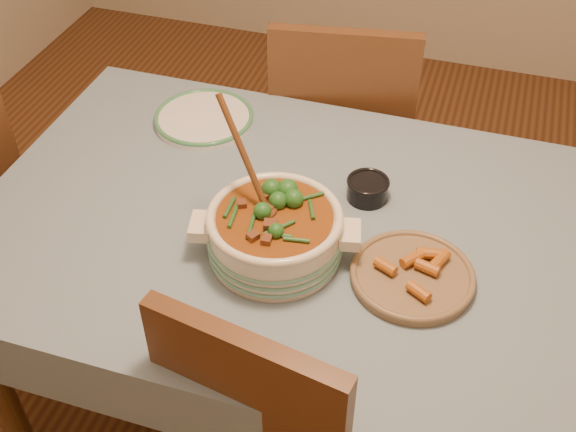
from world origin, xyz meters
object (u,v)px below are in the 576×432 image
object	(u,v)px
stew_casserole	(275,230)
fried_plate	(413,274)
dining_table	(306,251)
white_plate	(204,118)
condiment_bowl	(368,188)
chair_far	(342,128)

from	to	relation	value
stew_casserole	fried_plate	world-z (taller)	stew_casserole
stew_casserole	dining_table	bearing A→B (deg)	70.39
white_plate	condiment_bowl	xyz separation A→B (m)	(0.54, -0.19, 0.02)
white_plate	stew_casserole	bearing A→B (deg)	-50.97
condiment_bowl	chair_far	size ratio (longest dim) A/B	0.14
condiment_bowl	fried_plate	xyz separation A→B (m)	(0.16, -0.25, -0.01)
condiment_bowl	fried_plate	bearing A→B (deg)	-57.13
dining_table	chair_far	bearing A→B (deg)	96.39
chair_far	stew_casserole	bearing A→B (deg)	83.05
condiment_bowl	white_plate	bearing A→B (deg)	160.38
stew_casserole	chair_far	bearing A→B (deg)	92.54
dining_table	fried_plate	distance (m)	0.32
stew_casserole	fried_plate	distance (m)	0.33
dining_table	chair_far	world-z (taller)	chair_far
white_plate	dining_table	bearing A→B (deg)	-39.29
dining_table	stew_casserole	size ratio (longest dim) A/B	4.16
dining_table	stew_casserole	xyz separation A→B (m)	(-0.04, -0.12, 0.17)
white_plate	chair_far	world-z (taller)	chair_far
fried_plate	dining_table	bearing A→B (deg)	159.81
dining_table	fried_plate	world-z (taller)	fried_plate
chair_far	condiment_bowl	bearing A→B (deg)	100.09
chair_far	white_plate	bearing A→B (deg)	38.24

